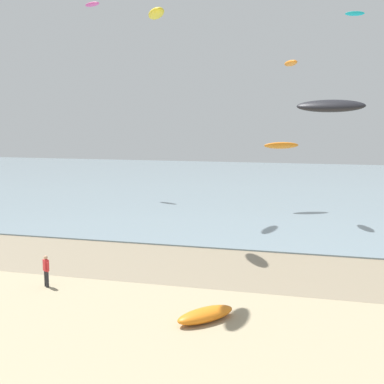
{
  "coord_description": "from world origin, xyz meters",
  "views": [
    {
      "loc": [
        6.38,
        -8.18,
        8.77
      ],
      "look_at": [
        1.5,
        10.84,
        5.91
      ],
      "focal_mm": 45.89,
      "sensor_mm": 36.0,
      "label": 1
    }
  ],
  "objects": [
    {
      "name": "kite_aloft_8",
      "position": [
        -19.31,
        45.82,
        21.97
      ],
      "size": [
        2.51,
        1.81,
        0.53
      ],
      "primitive_type": "ellipsoid",
      "rotation": [
        0.2,
        0.0,
        2.68
      ],
      "color": "#E54C99"
    },
    {
      "name": "kite_aloft_1",
      "position": [
        9.43,
        44.61,
        19.23
      ],
      "size": [
        1.99,
        0.99,
        0.55
      ],
      "primitive_type": "ellipsoid",
      "rotation": [
        -0.48,
        0.0,
        0.17
      ],
      "color": "#19B2B7"
    },
    {
      "name": "kite_aloft_3",
      "position": [
        -4.91,
        25.72,
        16.17
      ],
      "size": [
        2.37,
        3.44,
        0.62
      ],
      "primitive_type": "ellipsoid",
      "rotation": [
        0.09,
        0.0,
        5.14
      ],
      "color": "yellow"
    },
    {
      "name": "wet_sand_strip",
      "position": [
        0.0,
        20.05,
        0.0
      ],
      "size": [
        120.0,
        8.06,
        0.01
      ],
      "primitive_type": "cube",
      "color": "gray",
      "rests_on": "ground"
    },
    {
      "name": "sea",
      "position": [
        0.0,
        59.08,
        0.05
      ],
      "size": [
        160.0,
        70.0,
        0.1
      ],
      "primitive_type": "cube",
      "color": "gray",
      "rests_on": "ground"
    },
    {
      "name": "kite_aloft_10",
      "position": [
        2.92,
        40.27,
        6.38
      ],
      "size": [
        3.69,
        2.58,
        0.95
      ],
      "primitive_type": "ellipsoid",
      "rotation": [
        -0.41,
        0.0,
        0.43
      ],
      "color": "orange"
    },
    {
      "name": "kite_aloft_0",
      "position": [
        3.84,
        36.15,
        13.69
      ],
      "size": [
        1.69,
        3.02,
        0.46
      ],
      "primitive_type": "ellipsoid",
      "rotation": [
        0.0,
        0.0,
        1.86
      ],
      "color": "orange"
    },
    {
      "name": "kite_aloft_11",
      "position": [
        6.91,
        17.58,
        9.49
      ],
      "size": [
        3.45,
        1.48,
        0.9
      ],
      "primitive_type": "ellipsoid",
      "rotation": [
        0.38,
        0.0,
        6.2
      ],
      "color": "black"
    },
    {
      "name": "person_nearest_camera",
      "position": [
        -7.38,
        14.24,
        0.92
      ],
      "size": [
        0.46,
        0.4,
        1.71
      ],
      "color": "#232328",
      "rests_on": "ground"
    },
    {
      "name": "grounded_kite",
      "position": [
        1.83,
        11.93,
        0.29
      ],
      "size": [
        2.69,
        2.87,
        0.58
      ],
      "primitive_type": "ellipsoid",
      "rotation": [
        0.0,
        0.0,
        0.85
      ],
      "color": "orange",
      "rests_on": "ground"
    }
  ]
}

